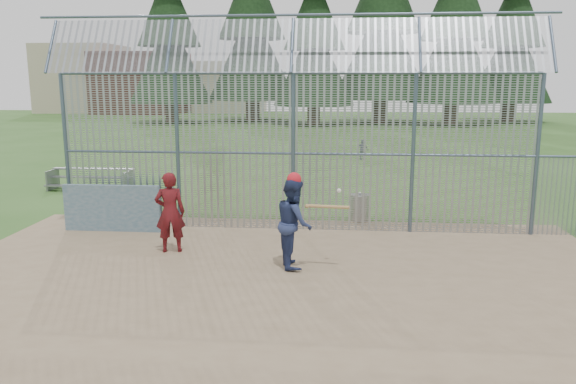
# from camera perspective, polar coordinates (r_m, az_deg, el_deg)

# --- Properties ---
(ground) EXTENTS (120.00, 120.00, 0.00)m
(ground) POSITION_cam_1_polar(r_m,az_deg,el_deg) (11.34, -0.90, -8.44)
(ground) COLOR #2D511E
(ground) RESTS_ON ground
(dirt_infield) EXTENTS (14.00, 10.00, 0.02)m
(dirt_infield) POSITION_cam_1_polar(r_m,az_deg,el_deg) (10.87, -1.17, -9.28)
(dirt_infield) COLOR #756047
(dirt_infield) RESTS_ON ground
(dugout_wall) EXTENTS (2.50, 0.12, 1.20)m
(dugout_wall) POSITION_cam_1_polar(r_m,az_deg,el_deg) (15.02, -17.45, -1.57)
(dugout_wall) COLOR #38566B
(dugout_wall) RESTS_ON dirt_infield
(batter) EXTENTS (0.88, 1.03, 1.85)m
(batter) POSITION_cam_1_polar(r_m,az_deg,el_deg) (11.56, 0.62, -3.15)
(batter) COLOR navy
(batter) RESTS_ON dirt_infield
(onlooker) EXTENTS (0.75, 0.58, 1.82)m
(onlooker) POSITION_cam_1_polar(r_m,az_deg,el_deg) (12.82, -11.89, -2.02)
(onlooker) COLOR maroon
(onlooker) RESTS_ON dirt_infield
(bg_kid_seated) EXTENTS (0.64, 0.49, 1.02)m
(bg_kid_seated) POSITION_cam_1_polar(r_m,az_deg,el_deg) (27.55, 7.59, 4.27)
(bg_kid_seated) COLOR slate
(bg_kid_seated) RESTS_ON ground
(batting_gear) EXTENTS (1.27, 0.37, 0.71)m
(batting_gear) POSITION_cam_1_polar(r_m,az_deg,el_deg) (11.35, 1.18, 0.86)
(batting_gear) COLOR red
(batting_gear) RESTS_ON ground
(trash_can) EXTENTS (0.56, 0.56, 0.82)m
(trash_can) POSITION_cam_1_polar(r_m,az_deg,el_deg) (15.59, 7.28, -1.58)
(trash_can) COLOR gray
(trash_can) RESTS_ON ground
(bleacher) EXTENTS (3.00, 0.95, 0.72)m
(bleacher) POSITION_cam_1_polar(r_m,az_deg,el_deg) (21.08, -19.43, 1.31)
(bleacher) COLOR slate
(bleacher) RESTS_ON ground
(backstop_fence) EXTENTS (20.09, 0.81, 5.30)m
(backstop_fence) POSITION_cam_1_polar(r_m,az_deg,el_deg) (14.14, 7.87, 5.22)
(backstop_fence) COLOR #47566B
(backstop_fence) RESTS_ON ground
(distant_buildings) EXTENTS (26.50, 10.50, 8.00)m
(distant_buildings) POSITION_cam_1_polar(r_m,az_deg,el_deg) (71.37, -15.14, 10.73)
(distant_buildings) COLOR brown
(distant_buildings) RESTS_ON ground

